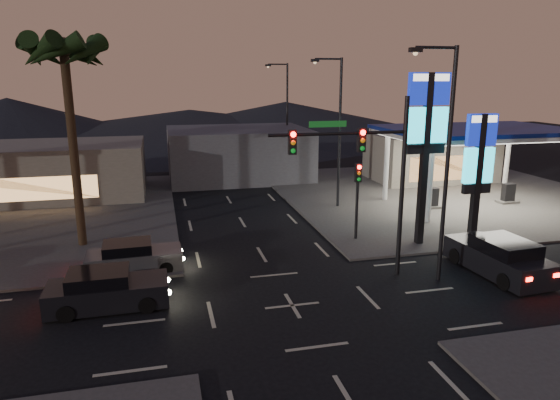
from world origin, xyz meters
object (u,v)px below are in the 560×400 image
object	(u,v)px
gas_station	(476,134)
car_lane_b_front	(133,258)
suv_station	(499,257)
pylon_sign_short	(479,160)
car_lane_a_front	(106,290)
traffic_signal_mast	(366,163)
pylon_sign_tall	(427,125)

from	to	relation	value
gas_station	car_lane_b_front	size ratio (longest dim) A/B	2.74
suv_station	pylon_sign_short	bearing A→B (deg)	74.40
pylon_sign_short	car_lane_a_front	world-z (taller)	pylon_sign_short
gas_station	suv_station	bearing A→B (deg)	-118.45
traffic_signal_mast	car_lane_b_front	world-z (taller)	traffic_signal_mast
pylon_sign_tall	suv_station	distance (m)	7.37
car_lane_b_front	suv_station	size ratio (longest dim) A/B	0.84
gas_station	car_lane_a_front	xyz separation A→B (m)	(-23.07, -10.42, -4.37)
car_lane_a_front	car_lane_b_front	distance (m)	3.75
traffic_signal_mast	car_lane_a_front	distance (m)	11.74
pylon_sign_tall	car_lane_b_front	xyz separation A→B (m)	(-14.71, -0.28, -5.73)
gas_station	traffic_signal_mast	xyz separation A→B (m)	(-12.24, -10.01, 0.15)
car_lane_b_front	gas_station	bearing A→B (deg)	16.97
gas_station	traffic_signal_mast	distance (m)	15.82
pylon_sign_tall	car_lane_a_front	bearing A→B (deg)	-165.85
pylon_sign_short	car_lane_b_front	distance (m)	17.69
traffic_signal_mast	car_lane_b_front	xyz separation A→B (m)	(-9.97, 3.23, -4.56)
traffic_signal_mast	car_lane_b_front	bearing A→B (deg)	162.03
car_lane_b_front	pylon_sign_tall	bearing A→B (deg)	1.08
pylon_sign_tall	suv_station	size ratio (longest dim) A/B	1.69
gas_station	traffic_signal_mast	bearing A→B (deg)	-140.72
gas_station	car_lane_a_front	bearing A→B (deg)	-155.69
gas_station	pylon_sign_short	bearing A→B (deg)	-123.69
pylon_sign_short	car_lane_a_front	xyz separation A→B (m)	(-18.07, -2.92, -3.95)
traffic_signal_mast	car_lane_b_front	size ratio (longest dim) A/B	1.80
car_lane_a_front	suv_station	size ratio (longest dim) A/B	0.89
pylon_sign_short	traffic_signal_mast	size ratio (longest dim) A/B	0.88
pylon_sign_tall	traffic_signal_mast	size ratio (longest dim) A/B	1.12
traffic_signal_mast	pylon_sign_short	bearing A→B (deg)	19.13
suv_station	car_lane_a_front	bearing A→B (deg)	177.87
car_lane_a_front	suv_station	distance (m)	17.09
pylon_sign_short	traffic_signal_mast	bearing A→B (deg)	-160.87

